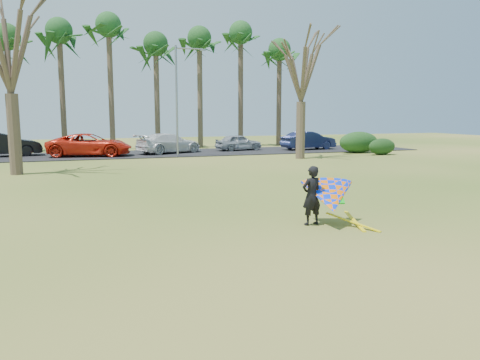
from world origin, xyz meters
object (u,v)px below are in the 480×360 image
object	(u,v)px
car_2	(90,145)
car_5	(308,140)
bare_tree_left	(8,39)
bare_tree_right	(302,64)
streetlight	(179,95)
car_1	(3,145)
kite_flyer	(328,196)
car_3	(169,143)
car_4	(239,142)

from	to	relation	value
car_2	car_5	distance (m)	18.14
bare_tree_left	car_5	world-z (taller)	bare_tree_left
bare_tree_right	streetlight	bearing A→B (deg)	152.97
car_1	kite_flyer	size ratio (longest dim) A/B	2.17
car_2	bare_tree_right	bearing A→B (deg)	-101.09
car_2	car_5	xyz separation A→B (m)	(18.13, 0.43, -0.04)
car_3	car_5	xyz separation A→B (m)	(12.14, -0.31, 0.01)
bare_tree_left	bare_tree_right	size ratio (longest dim) A/B	1.05
car_4	car_3	bearing A→B (deg)	88.46
car_3	car_5	size ratio (longest dim) A/B	1.12
car_3	kite_flyer	size ratio (longest dim) A/B	2.25
car_5	kite_flyer	bearing A→B (deg)	148.48
streetlight	car_1	size ratio (longest dim) A/B	1.54
car_3	bare_tree_left	bearing A→B (deg)	111.79
bare_tree_right	car_2	bearing A→B (deg)	156.31
kite_flyer	streetlight	bearing A→B (deg)	89.26
bare_tree_left	car_5	bearing A→B (deg)	23.55
bare_tree_right	streetlight	xyz separation A→B (m)	(-7.84, 4.00, -2.10)
car_3	kite_flyer	distance (m)	25.21
bare_tree_right	car_5	size ratio (longest dim) A/B	1.93
kite_flyer	bare_tree_right	bearing A→B (deg)	66.05
bare_tree_left	streetlight	xyz separation A→B (m)	(10.16, 7.00, -2.45)
streetlight	bare_tree_right	bearing A→B (deg)	-27.03
bare_tree_left	car_2	bearing A→B (deg)	66.94
kite_flyer	car_4	bearing A→B (deg)	76.75
bare_tree_left	car_1	xyz separation A→B (m)	(-2.11, 10.92, -6.00)
car_1	car_5	world-z (taller)	car_1
car_1	car_4	world-z (taller)	car_1
bare_tree_right	car_3	size ratio (longest dim) A/B	1.72
car_1	car_4	distance (m)	18.11
car_2	car_4	xyz separation A→B (m)	(12.09, 1.53, -0.15)
car_2	car_4	distance (m)	12.19
car_4	bare_tree_left	bearing A→B (deg)	114.80
bare_tree_right	kite_flyer	distance (m)	20.83
bare_tree_left	kite_flyer	world-z (taller)	bare_tree_left
streetlight	car_5	size ratio (longest dim) A/B	1.68
bare_tree_left	car_1	bearing A→B (deg)	100.94
bare_tree_right	car_4	bearing A→B (deg)	104.54
car_3	car_4	bearing A→B (deg)	-105.78
car_3	car_4	distance (m)	6.15
bare_tree_left	streetlight	distance (m)	12.58
car_4	car_5	size ratio (longest dim) A/B	0.83
bare_tree_left	car_4	world-z (taller)	bare_tree_left
car_5	kite_flyer	world-z (taller)	kite_flyer
car_4	car_5	bearing A→B (deg)	-109.39
car_2	kite_flyer	bearing A→B (deg)	-153.72
bare_tree_left	car_5	distance (m)	24.80
bare_tree_right	car_2	world-z (taller)	bare_tree_right
bare_tree_right	car_1	bearing A→B (deg)	158.50
car_1	car_2	distance (m)	6.27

